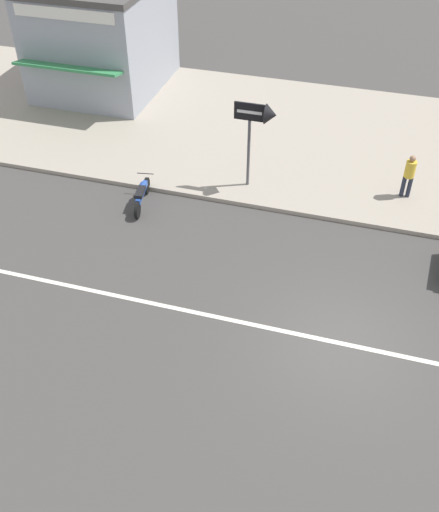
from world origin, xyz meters
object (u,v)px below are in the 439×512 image
(pedestrian_near_clock, at_px, (409,173))
(shopfront_corner_warung, at_px, (102,34))
(motorcycle_1, at_px, (142,194))
(arrow_signboard, at_px, (265,119))

(pedestrian_near_clock, xyz_separation_m, shopfront_corner_warung, (-13.22, 5.27, 1.38))
(pedestrian_near_clock, distance_m, shopfront_corner_warung, 14.30)
(motorcycle_1, distance_m, shopfront_corner_warung, 9.59)
(arrow_signboard, height_order, shopfront_corner_warung, shopfront_corner_warung)
(motorcycle_1, bearing_deg, pedestrian_near_clock, 18.16)
(motorcycle_1, height_order, arrow_signboard, arrow_signboard)
(arrow_signboard, height_order, pedestrian_near_clock, arrow_signboard)
(shopfront_corner_warung, bearing_deg, arrow_signboard, -35.69)
(arrow_signboard, bearing_deg, motorcycle_1, -152.03)
(arrow_signboard, xyz_separation_m, pedestrian_near_clock, (4.74, 0.82, -1.66))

